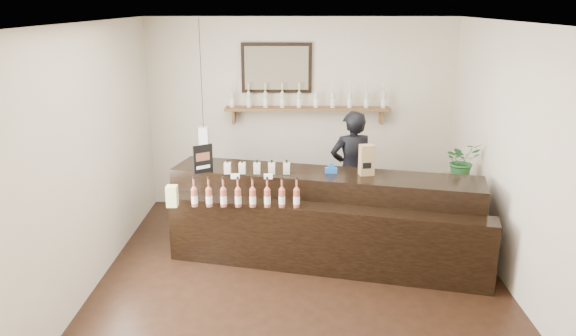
# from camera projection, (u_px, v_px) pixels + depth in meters

# --- Properties ---
(ground) EXTENTS (5.00, 5.00, 0.00)m
(ground) POSITION_uv_depth(u_px,v_px,m) (301.00, 279.00, 6.32)
(ground) COLOR black
(ground) RESTS_ON ground
(room_shell) EXTENTS (5.00, 5.00, 5.00)m
(room_shell) POSITION_uv_depth(u_px,v_px,m) (302.00, 131.00, 5.83)
(room_shell) COLOR beige
(room_shell) RESTS_ON ground
(back_wall_decor) EXTENTS (2.66, 0.96, 1.69)m
(back_wall_decor) POSITION_uv_depth(u_px,v_px,m) (290.00, 91.00, 8.10)
(back_wall_decor) COLOR brown
(back_wall_decor) RESTS_ON ground
(counter) EXTENTS (3.76, 1.81, 1.21)m
(counter) POSITION_uv_depth(u_px,v_px,m) (323.00, 220.00, 6.71)
(counter) COLOR black
(counter) RESTS_ON ground
(promo_sign) EXTENTS (0.21, 0.16, 0.34)m
(promo_sign) POSITION_uv_depth(u_px,v_px,m) (203.00, 159.00, 6.65)
(promo_sign) COLOR black
(promo_sign) RESTS_ON counter
(paper_bag) EXTENTS (0.18, 0.15, 0.36)m
(paper_bag) POSITION_uv_depth(u_px,v_px,m) (367.00, 160.00, 6.57)
(paper_bag) COLOR olive
(paper_bag) RESTS_ON counter
(tape_dispenser) EXTENTS (0.15, 0.06, 0.12)m
(tape_dispenser) POSITION_uv_depth(u_px,v_px,m) (331.00, 169.00, 6.67)
(tape_dispenser) COLOR #1750A4
(tape_dispenser) RESTS_ON counter
(side_cabinet) EXTENTS (0.58, 0.69, 0.87)m
(side_cabinet) POSITION_uv_depth(u_px,v_px,m) (457.00, 211.00, 7.14)
(side_cabinet) COLOR brown
(side_cabinet) RESTS_ON ground
(potted_plant) EXTENTS (0.51, 0.48, 0.47)m
(potted_plant) POSITION_uv_depth(u_px,v_px,m) (462.00, 161.00, 6.95)
(potted_plant) COLOR #265F2A
(potted_plant) RESTS_ON side_cabinet
(shopkeeper) EXTENTS (0.75, 0.58, 1.84)m
(shopkeeper) POSITION_uv_depth(u_px,v_px,m) (352.00, 163.00, 7.53)
(shopkeeper) COLOR black
(shopkeeper) RESTS_ON ground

